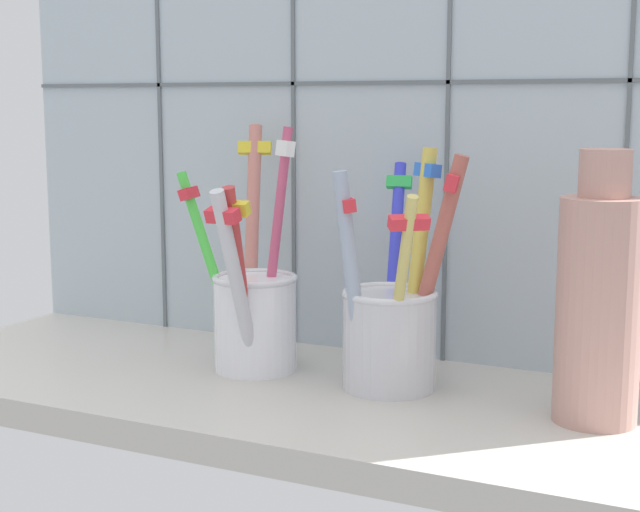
# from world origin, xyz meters

# --- Properties ---
(counter_slab) EXTENTS (0.64, 0.22, 0.02)m
(counter_slab) POSITION_xyz_m (0.00, 0.00, 0.01)
(counter_slab) COLOR #BCB7AD
(counter_slab) RESTS_ON ground
(tile_wall_back) EXTENTS (0.64, 0.02, 0.45)m
(tile_wall_back) POSITION_xyz_m (0.00, 0.12, 0.23)
(tile_wall_back) COLOR #B2C1CC
(tile_wall_back) RESTS_ON ground
(toothbrush_cup_left) EXTENTS (0.09, 0.13, 0.18)m
(toothbrush_cup_left) POSITION_xyz_m (-0.05, 0.02, 0.07)
(toothbrush_cup_left) COLOR white
(toothbrush_cup_left) RESTS_ON counter_slab
(toothbrush_cup_right) EXTENTS (0.08, 0.12, 0.17)m
(toothbrush_cup_right) POSITION_xyz_m (0.05, 0.03, 0.07)
(toothbrush_cup_right) COLOR silver
(toothbrush_cup_right) RESTS_ON counter_slab
(ceramic_vase) EXTENTS (0.05, 0.05, 0.17)m
(ceramic_vase) POSITION_xyz_m (0.19, 0.02, 0.10)
(ceramic_vase) COLOR tan
(ceramic_vase) RESTS_ON counter_slab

